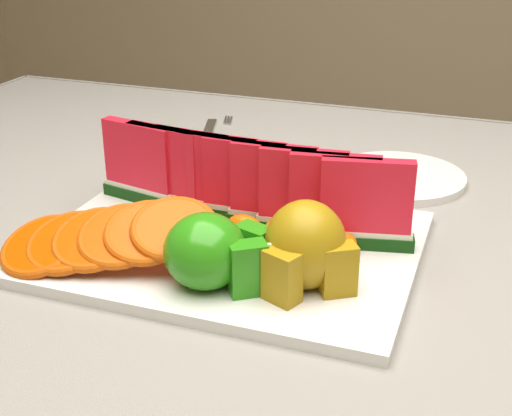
{
  "coord_description": "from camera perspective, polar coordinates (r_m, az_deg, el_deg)",
  "views": [
    {
      "loc": [
        0.19,
        -0.71,
        1.12
      ],
      "look_at": [
        -0.04,
        -0.07,
        0.81
      ],
      "focal_mm": 50.0,
      "sensor_mm": 36.0,
      "label": 1
    }
  ],
  "objects": [
    {
      "name": "apple_cluster",
      "position": [
        0.68,
        -3.46,
        -3.59
      ],
      "size": [
        0.11,
        0.09,
        0.07
      ],
      "color": "#16780F",
      "rests_on": "platter"
    },
    {
      "name": "orange_fan_front",
      "position": [
        0.73,
        -11.75,
        -2.3
      ],
      "size": [
        0.24,
        0.15,
        0.06
      ],
      "color": "#E2480C",
      "rests_on": "platter"
    },
    {
      "name": "pear_cluster",
      "position": [
        0.67,
        4.01,
        -3.23
      ],
      "size": [
        0.1,
        0.1,
        0.09
      ],
      "color": "#AE7C05",
      "rests_on": "platter"
    },
    {
      "name": "side_plate",
      "position": [
        0.98,
        11.26,
        2.45
      ],
      "size": [
        0.18,
        0.18,
        0.01
      ],
      "color": "silver",
      "rests_on": "tablecloth"
    },
    {
      "name": "tangerine_segments",
      "position": [
        0.77,
        -0.67,
        -1.8
      ],
      "size": [
        0.24,
        0.07,
        0.02
      ],
      "color": "#E25912",
      "rests_on": "platter"
    },
    {
      "name": "watermelon_row",
      "position": [
        0.79,
        -0.92,
        1.93
      ],
      "size": [
        0.39,
        0.07,
        0.1
      ],
      "color": "#12360D",
      "rests_on": "platter"
    },
    {
      "name": "platter",
      "position": [
        0.77,
        -2.2,
        -3.04
      ],
      "size": [
        0.4,
        0.3,
        0.01
      ],
      "color": "silver",
      "rests_on": "tablecloth"
    },
    {
      "name": "fork",
      "position": [
        1.14,
        -3.76,
        5.88
      ],
      "size": [
        0.06,
        0.19,
        0.0
      ],
      "color": "silver",
      "rests_on": "tablecloth"
    },
    {
      "name": "table",
      "position": [
        0.87,
        4.12,
        -8.04
      ],
      "size": [
        1.4,
        0.9,
        0.75
      ],
      "color": "#432D19",
      "rests_on": "ground"
    },
    {
      "name": "orange_fan_back",
      "position": [
        0.87,
        1.29,
        2.25
      ],
      "size": [
        0.33,
        0.1,
        0.04
      ],
      "color": "#E2480C",
      "rests_on": "platter"
    },
    {
      "name": "tablecloth",
      "position": [
        0.84,
        4.24,
        -4.42
      ],
      "size": [
        1.53,
        1.03,
        0.2
      ],
      "color": "gray",
      "rests_on": "table"
    }
  ]
}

